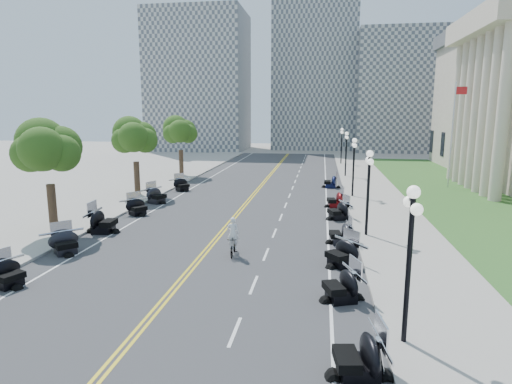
{
  "coord_description": "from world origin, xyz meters",
  "views": [
    {
      "loc": [
        5.9,
        -20.88,
        7.2
      ],
      "look_at": [
        1.65,
        6.71,
        2.0
      ],
      "focal_mm": 30.0,
      "sensor_mm": 36.0,
      "label": 1
    }
  ],
  "objects_px": {
    "bicycle": "(233,246)",
    "motorcycle_n_3": "(359,354)",
    "cyclist_rider": "(233,221)",
    "flagpole": "(452,136)"
  },
  "relations": [
    {
      "from": "motorcycle_n_3",
      "to": "bicycle",
      "type": "height_order",
      "value": "motorcycle_n_3"
    },
    {
      "from": "flagpole",
      "to": "motorcycle_n_3",
      "type": "distance_m",
      "value": 34.03
    },
    {
      "from": "flagpole",
      "to": "motorcycle_n_3",
      "type": "xyz_separation_m",
      "value": [
        -10.95,
        -31.94,
        -4.29
      ]
    },
    {
      "from": "flagpole",
      "to": "motorcycle_n_3",
      "type": "height_order",
      "value": "flagpole"
    },
    {
      "from": "motorcycle_n_3",
      "to": "cyclist_rider",
      "type": "xyz_separation_m",
      "value": [
        -5.49,
        9.53,
        1.13
      ]
    },
    {
      "from": "bicycle",
      "to": "cyclist_rider",
      "type": "height_order",
      "value": "cyclist_rider"
    },
    {
      "from": "bicycle",
      "to": "cyclist_rider",
      "type": "relative_size",
      "value": 1.0
    },
    {
      "from": "motorcycle_n_3",
      "to": "cyclist_rider",
      "type": "height_order",
      "value": "cyclist_rider"
    },
    {
      "from": "bicycle",
      "to": "motorcycle_n_3",
      "type": "bearing_deg",
      "value": -63.88
    },
    {
      "from": "motorcycle_n_3",
      "to": "bicycle",
      "type": "bearing_deg",
      "value": -158.64
    }
  ]
}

